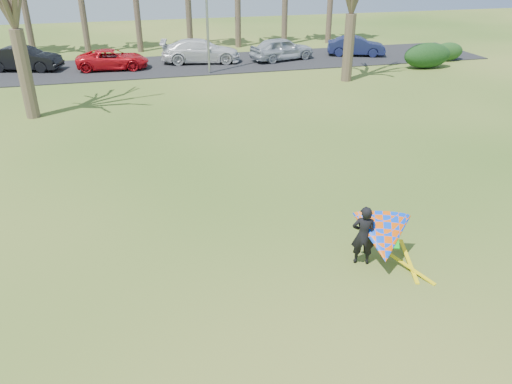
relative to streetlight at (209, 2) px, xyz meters
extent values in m
plane|color=#1D5212|center=(-2.16, -22.00, -4.46)|extent=(100.00, 100.00, 0.00)
cube|color=black|center=(-2.16, 3.00, -4.43)|extent=(46.00, 7.00, 0.06)
cylinder|color=brown|center=(-10.16, -7.00, -2.36)|extent=(0.64, 0.64, 4.20)
cylinder|color=#4D3D2E|center=(7.84, -4.00, -2.47)|extent=(0.64, 0.64, 3.99)
cylinder|color=gray|center=(-0.16, 0.00, -0.46)|extent=(0.16, 0.16, 8.00)
ellipsoid|color=#123312|center=(14.64, -2.05, -3.61)|extent=(3.42, 1.55, 1.71)
ellipsoid|color=#183C15|center=(17.45, -0.29, -3.81)|extent=(2.37, 1.11, 1.32)
imported|color=black|center=(-12.00, 3.84, -3.62)|extent=(5.06, 2.96, 1.58)
imported|color=red|center=(-6.28, 2.76, -3.75)|extent=(4.90, 2.56, 1.32)
imported|color=silver|center=(-0.16, 3.42, -3.59)|extent=(5.86, 3.11, 1.62)
imported|color=#ABB1B9|center=(5.70, 2.80, -3.60)|extent=(5.07, 3.07, 1.61)
imported|color=#181E48|center=(11.67, 2.97, -3.70)|extent=(4.56, 2.92, 1.42)
imported|color=black|center=(0.05, -22.67, -3.62)|extent=(0.71, 0.59, 1.69)
cone|color=#0542EF|center=(0.50, -22.92, -3.61)|extent=(2.13, 2.39, 2.02)
cube|color=#0CBF19|center=(0.62, -23.00, -3.66)|extent=(0.62, 0.60, 0.24)
cube|color=yellow|center=(1.05, -23.27, -4.45)|extent=(0.85, 1.66, 0.28)
cube|color=yellow|center=(1.25, -23.07, -4.45)|extent=(0.56, 1.76, 0.22)
camera|label=1|loc=(-5.47, -32.76, 3.17)|focal=35.00mm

